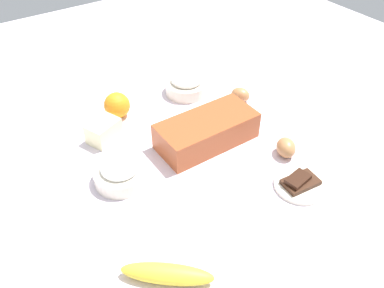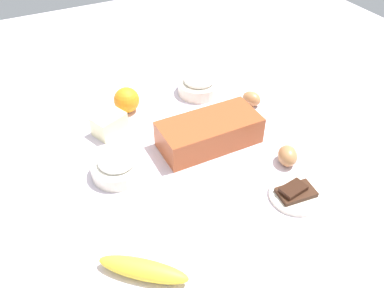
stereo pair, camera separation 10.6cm
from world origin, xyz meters
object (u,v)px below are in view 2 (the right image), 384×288
(egg_near_butter, at_px, (252,99))
(butter_block, at_px, (109,124))
(flour_bowl, at_px, (199,85))
(sugar_bowl, at_px, (117,166))
(egg_beside_bowl, at_px, (288,156))
(loaf_pan, at_px, (209,132))
(chocolate_plate, at_px, (295,194))
(orange_fruit, at_px, (127,100))
(banana, at_px, (143,269))

(egg_near_butter, bearing_deg, butter_block, -8.35)
(flour_bowl, bearing_deg, sugar_bowl, 34.21)
(egg_beside_bowl, bearing_deg, loaf_pan, -48.39)
(flour_bowl, xyz_separation_m, chocolate_plate, (0.01, 0.52, -0.02))
(orange_fruit, distance_m, butter_block, 0.12)
(banana, distance_m, orange_fruit, 0.59)
(butter_block, bearing_deg, loaf_pan, 143.26)
(loaf_pan, bearing_deg, orange_fruit, -59.22)
(butter_block, height_order, chocolate_plate, butter_block)
(flour_bowl, distance_m, chocolate_plate, 0.52)
(sugar_bowl, xyz_separation_m, banana, (0.05, 0.31, -0.01))
(egg_beside_bowl, xyz_separation_m, chocolate_plate, (0.06, 0.11, -0.02))
(banana, height_order, butter_block, butter_block)
(butter_block, bearing_deg, orange_fruit, -135.38)
(flour_bowl, height_order, chocolate_plate, flour_bowl)
(flour_bowl, bearing_deg, loaf_pan, 68.59)
(flour_bowl, height_order, sugar_bowl, flour_bowl)
(chocolate_plate, bearing_deg, butter_block, -54.14)
(sugar_bowl, height_order, orange_fruit, orange_fruit)
(flour_bowl, xyz_separation_m, sugar_bowl, (0.37, 0.25, -0.00))
(flour_bowl, height_order, egg_beside_bowl, flour_bowl)
(banana, xyz_separation_m, egg_near_butter, (-0.53, -0.42, 0.00))
(butter_block, bearing_deg, egg_near_butter, 171.65)
(flour_bowl, distance_m, banana, 0.69)
(loaf_pan, height_order, banana, loaf_pan)
(loaf_pan, bearing_deg, banana, 44.13)
(loaf_pan, relative_size, banana, 1.48)
(chocolate_plate, bearing_deg, loaf_pan, -71.75)
(loaf_pan, height_order, butter_block, loaf_pan)
(egg_near_butter, bearing_deg, flour_bowl, -49.99)
(sugar_bowl, distance_m, chocolate_plate, 0.45)
(flour_bowl, bearing_deg, banana, 53.11)
(loaf_pan, relative_size, egg_near_butter, 4.51)
(loaf_pan, bearing_deg, butter_block, -36.50)
(chocolate_plate, bearing_deg, flour_bowl, -90.75)
(butter_block, bearing_deg, banana, 79.97)
(egg_beside_bowl, bearing_deg, sugar_bowl, -21.51)
(sugar_bowl, relative_size, orange_fruit, 1.72)
(loaf_pan, height_order, egg_beside_bowl, loaf_pan)
(loaf_pan, distance_m, flour_bowl, 0.27)
(orange_fruit, bearing_deg, egg_beside_bowl, 125.25)
(banana, xyz_separation_m, egg_beside_bowl, (-0.47, -0.14, 0.01))
(banana, relative_size, egg_near_butter, 3.06)
(orange_fruit, distance_m, egg_beside_bowl, 0.52)
(sugar_bowl, height_order, egg_near_butter, sugar_bowl)
(flour_bowl, xyz_separation_m, banana, (0.42, 0.55, -0.01))
(sugar_bowl, bearing_deg, butter_block, -101.31)
(sugar_bowl, bearing_deg, chocolate_plate, 142.81)
(loaf_pan, height_order, sugar_bowl, loaf_pan)
(loaf_pan, distance_m, sugar_bowl, 0.27)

